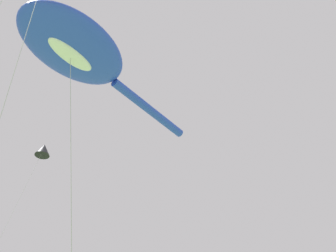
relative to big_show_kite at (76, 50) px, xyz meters
name	(u,v)px	position (x,y,z in m)	size (l,w,h in m)	color
big_show_kite	(76,50)	(0.00, 0.00, 0.00)	(10.98, 4.28, 15.15)	blue
small_kite_diamond_red	(43,150)	(8.33, 11.78, 3.45)	(5.14, 2.27, 18.50)	black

